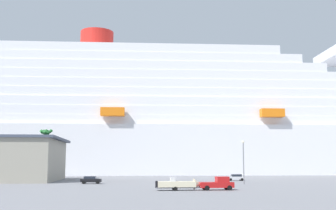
% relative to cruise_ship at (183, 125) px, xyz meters
% --- Properties ---
extents(ground_plane, '(600.00, 600.00, 0.00)m').
position_rel_cruise_ship_xyz_m(ground_plane, '(-11.81, -45.81, -18.73)').
color(ground_plane, gray).
extents(cruise_ship, '(278.57, 40.77, 64.92)m').
position_rel_cruise_ship_xyz_m(cruise_ship, '(0.00, 0.00, 0.00)').
color(cruise_ship, white).
rests_on(cruise_ship, ground_plane).
extents(pickup_truck, '(5.70, 2.53, 2.20)m').
position_rel_cruise_ship_xyz_m(pickup_truck, '(-4.18, -90.21, -17.69)').
color(pickup_truck, red).
rests_on(pickup_truck, ground_plane).
extents(small_boat_on_trailer, '(8.54, 2.32, 2.15)m').
position_rel_cruise_ship_xyz_m(small_boat_on_trailer, '(-10.35, -90.55, -17.77)').
color(small_boat_on_trailer, '#595960').
rests_on(small_boat_on_trailer, ground_plane).
extents(palm_tree, '(2.92, 3.03, 11.76)m').
position_rel_cruise_ship_xyz_m(palm_tree, '(-37.29, -65.83, -9.29)').
color(palm_tree, brown).
rests_on(palm_tree, ground_plane).
extents(street_lamp, '(0.56, 0.56, 9.01)m').
position_rel_cruise_ship_xyz_m(street_lamp, '(4.72, -72.74, -12.96)').
color(street_lamp, slate).
rests_on(street_lamp, ground_plane).
extents(parked_car_black_coupe, '(4.39, 2.15, 1.58)m').
position_rel_cruise_ship_xyz_m(parked_car_black_coupe, '(-27.19, -68.20, -17.90)').
color(parked_car_black_coupe, black).
rests_on(parked_car_black_coupe, ground_plane).
extents(parked_car_silver_sedan, '(4.29, 2.18, 1.58)m').
position_rel_cruise_ship_xyz_m(parked_car_silver_sedan, '(6.83, -56.53, -17.90)').
color(parked_car_silver_sedan, silver).
rests_on(parked_car_silver_sedan, ground_plane).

